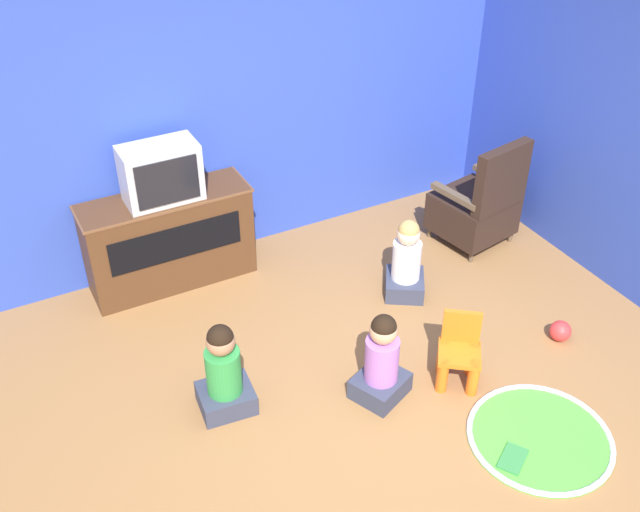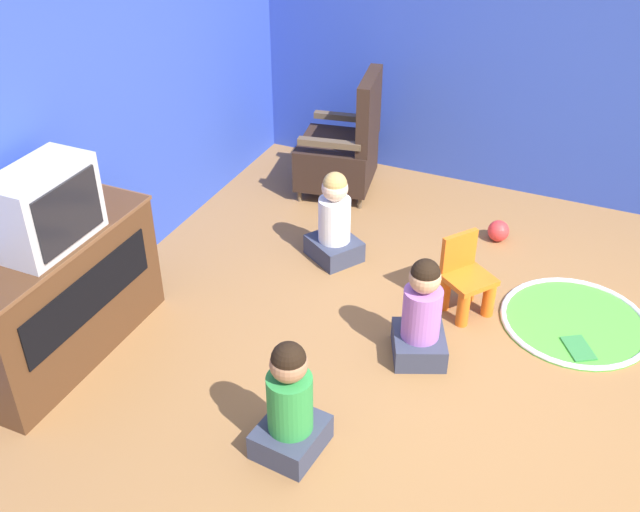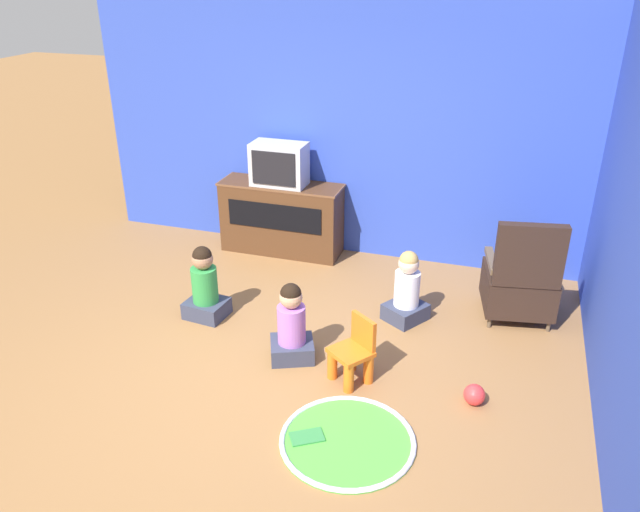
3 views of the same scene
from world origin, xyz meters
name	(u,v)px [view 1 (image 1 of 3)]	position (x,y,z in m)	size (l,w,h in m)	color
ground_plane	(407,430)	(0.00, 0.00, 0.00)	(30.00, 30.00, 0.00)	olive
wall_back	(210,99)	(-0.26, 2.60, 1.40)	(5.47, 0.12, 2.80)	#2D47B2
tv_cabinet	(169,239)	(-0.82, 2.31, 0.41)	(1.36, 0.44, 0.80)	#4C2D19
television	(161,173)	(-0.82, 2.28, 1.03)	(0.59, 0.33, 0.46)	#B7B7BC
black_armchair	(478,206)	(1.76, 1.59, 0.37)	(0.70, 0.70, 1.02)	brown
yellow_kid_chair	(459,356)	(0.57, 0.24, 0.22)	(0.40, 0.40, 0.53)	orange
play_mat	(540,437)	(0.72, -0.47, 0.01)	(0.95, 0.95, 0.04)	green
child_watching_left	(406,262)	(0.79, 1.26, 0.30)	(0.45, 0.46, 0.69)	#33384C
child_watching_center	(382,362)	(0.01, 0.37, 0.30)	(0.45, 0.42, 0.69)	#33384C
child_watching_right	(224,374)	(-0.97, 0.75, 0.31)	(0.39, 0.35, 0.71)	#33384C
toy_ball	(560,331)	(1.51, 0.22, 0.08)	(0.16, 0.16, 0.16)	red
book	(513,459)	(0.45, -0.53, 0.01)	(0.27, 0.24, 0.02)	#337F3D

